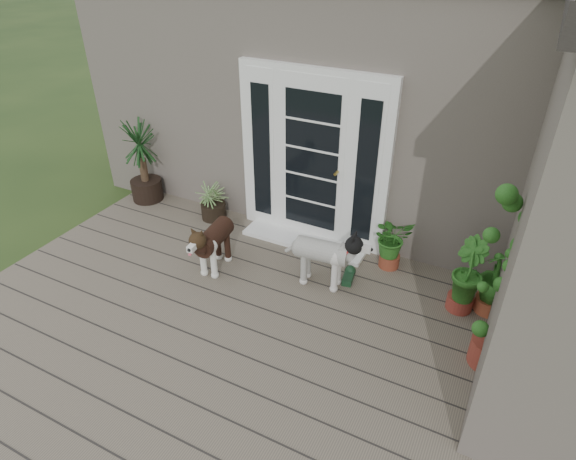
% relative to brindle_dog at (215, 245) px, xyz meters
% --- Properties ---
extents(deck, '(6.20, 4.60, 0.12)m').
position_rel_brindle_dog_xyz_m(deck, '(0.89, -1.04, -0.38)').
color(deck, '#6B5B4C').
rests_on(deck, ground).
extents(house_main, '(7.40, 4.00, 3.10)m').
position_rel_brindle_dog_xyz_m(house_main, '(0.89, 3.21, 1.11)').
color(house_main, '#665E54').
rests_on(house_main, ground).
extents(door_unit, '(1.90, 0.14, 2.15)m').
position_rel_brindle_dog_xyz_m(door_unit, '(0.69, 1.16, 0.76)').
color(door_unit, white).
rests_on(door_unit, deck).
extents(door_step, '(1.60, 0.40, 0.05)m').
position_rel_brindle_dog_xyz_m(door_step, '(0.69, 0.96, -0.29)').
color(door_step, white).
rests_on(door_step, deck).
extents(brindle_dog, '(0.40, 0.79, 0.63)m').
position_rel_brindle_dog_xyz_m(brindle_dog, '(0.00, 0.00, 0.00)').
color(brindle_dog, '#331B12').
rests_on(brindle_dog, deck).
extents(white_dog, '(0.81, 0.41, 0.65)m').
position_rel_brindle_dog_xyz_m(white_dog, '(1.22, 0.29, 0.01)').
color(white_dog, silver).
rests_on(white_dog, deck).
extents(spider_plant, '(0.62, 0.62, 0.60)m').
position_rel_brindle_dog_xyz_m(spider_plant, '(-0.68, 0.94, -0.02)').
color(spider_plant, '#9CB36E').
rests_on(spider_plant, deck).
extents(yucca, '(0.84, 0.84, 1.21)m').
position_rel_brindle_dog_xyz_m(yucca, '(-1.86, 0.96, 0.29)').
color(yucca, black).
rests_on(yucca, deck).
extents(herb_a, '(0.64, 0.64, 0.58)m').
position_rel_brindle_dog_xyz_m(herb_a, '(1.80, 0.96, -0.03)').
color(herb_a, '#1A5D1C').
rests_on(herb_a, deck).
extents(herb_b, '(0.56, 0.56, 0.63)m').
position_rel_brindle_dog_xyz_m(herb_b, '(2.69, 0.56, -0.00)').
color(herb_b, '#214C15').
rests_on(herb_b, deck).
extents(herb_c, '(0.56, 0.56, 0.62)m').
position_rel_brindle_dog_xyz_m(herb_c, '(2.97, 0.67, -0.01)').
color(herb_c, '#1A5919').
rests_on(herb_c, deck).
extents(sapling, '(0.71, 0.71, 1.91)m').
position_rel_brindle_dog_xyz_m(sapling, '(3.07, -0.09, 0.64)').
color(sapling, '#224D16').
rests_on(sapling, deck).
extents(clog_left, '(0.20, 0.34, 0.10)m').
position_rel_brindle_dog_xyz_m(clog_left, '(1.47, 0.49, -0.27)').
color(clog_left, '#14341D').
rests_on(clog_left, deck).
extents(clog_right, '(0.19, 0.33, 0.09)m').
position_rel_brindle_dog_xyz_m(clog_right, '(1.11, 0.86, -0.27)').
color(clog_right, black).
rests_on(clog_right, deck).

